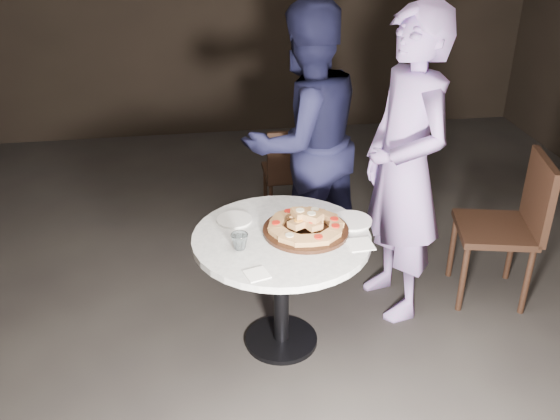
% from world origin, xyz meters
% --- Properties ---
extents(floor, '(7.00, 7.00, 0.00)m').
position_xyz_m(floor, '(0.00, 0.00, 0.00)').
color(floor, black).
rests_on(floor, ground).
extents(table, '(1.11, 1.11, 0.72)m').
position_xyz_m(table, '(-0.11, 0.00, 0.59)').
color(table, black).
rests_on(table, ground).
extents(serving_board, '(0.53, 0.53, 0.02)m').
position_xyz_m(serving_board, '(0.03, 0.02, 0.73)').
color(serving_board, black).
rests_on(serving_board, table).
extents(focaccia_pile, '(0.42, 0.41, 0.11)m').
position_xyz_m(focaccia_pile, '(0.03, 0.02, 0.77)').
color(focaccia_pile, '#B27B45').
rests_on(focaccia_pile, serving_board).
extents(plate_left, '(0.24, 0.24, 0.01)m').
position_xyz_m(plate_left, '(-0.34, 0.21, 0.73)').
color(plate_left, white).
rests_on(plate_left, table).
extents(plate_right, '(0.25, 0.25, 0.01)m').
position_xyz_m(plate_right, '(0.30, 0.09, 0.73)').
color(plate_right, white).
rests_on(plate_right, table).
extents(water_glass, '(0.12, 0.12, 0.09)m').
position_xyz_m(water_glass, '(-0.34, -0.10, 0.76)').
color(water_glass, silver).
rests_on(water_glass, table).
extents(napkin_near, '(0.14, 0.14, 0.01)m').
position_xyz_m(napkin_near, '(-0.28, -0.35, 0.72)').
color(napkin_near, white).
rests_on(napkin_near, table).
extents(napkin_far, '(0.14, 0.14, 0.01)m').
position_xyz_m(napkin_far, '(0.29, -0.16, 0.72)').
color(napkin_far, white).
rests_on(napkin_far, table).
extents(chair_far, '(0.38, 0.40, 0.81)m').
position_xyz_m(chair_far, '(0.18, 1.40, 0.47)').
color(chair_far, black).
rests_on(chair_far, ground).
extents(chair_right, '(0.56, 0.54, 0.96)m').
position_xyz_m(chair_right, '(1.38, 0.26, 0.56)').
color(chair_right, black).
rests_on(chair_right, ground).
extents(diner_navy, '(1.07, 0.97, 1.80)m').
position_xyz_m(diner_navy, '(0.18, 0.88, 0.90)').
color(diner_navy, black).
rests_on(diner_navy, ground).
extents(diner_teal, '(0.57, 0.75, 1.87)m').
position_xyz_m(diner_teal, '(0.65, 0.28, 0.94)').
color(diner_teal, '#866FAF').
rests_on(diner_teal, ground).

